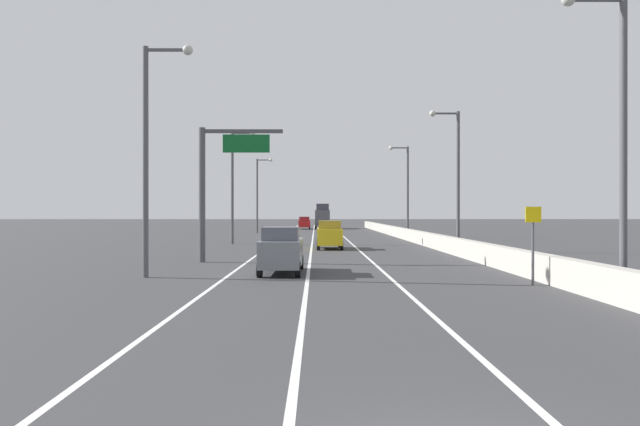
{
  "coord_description": "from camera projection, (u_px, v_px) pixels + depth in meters",
  "views": [
    {
      "loc": [
        -1.64,
        -6.14,
        2.79
      ],
      "look_at": [
        -1.27,
        48.95,
        2.7
      ],
      "focal_mm": 32.7,
      "sensor_mm": 36.0,
      "label": 1
    }
  ],
  "objects": [
    {
      "name": "lamp_post_left_far",
      "position": [
        259.0,
        190.0,
        77.35
      ],
      "size": [
        2.14,
        0.44,
        9.93
      ],
      "color": "#4C4C51",
      "rests_on": "ground_plane"
    },
    {
      "name": "box_truck",
      "position": [
        323.0,
        217.0,
        98.0
      ],
      "size": [
        2.58,
        7.58,
        4.22
      ],
      "color": "#4C4C51",
      "rests_on": "ground_plane"
    },
    {
      "name": "lane_stripe_right",
      "position": [
        346.0,
        239.0,
        61.17
      ],
      "size": [
        0.16,
        130.0,
        0.0
      ],
      "primitive_type": "cube",
      "color": "silver",
      "rests_on": "ground_plane"
    },
    {
      "name": "ground_plane",
      "position": [
        330.0,
        235.0,
        70.16
      ],
      "size": [
        320.0,
        320.0,
        0.0
      ],
      "primitive_type": "plane",
      "color": "#38383A"
    },
    {
      "name": "lamp_post_right_near",
      "position": [
        615.0,
        122.0,
        18.94
      ],
      "size": [
        2.14,
        0.44,
        9.93
      ],
      "color": "#4C4C51",
      "rests_on": "ground_plane"
    },
    {
      "name": "car_yellow_1",
      "position": [
        329.0,
        235.0,
        44.13
      ],
      "size": [
        1.92,
        4.35,
        2.15
      ],
      "color": "gold",
      "rests_on": "ground_plane"
    },
    {
      "name": "lamp_post_right_third",
      "position": [
        405.0,
        185.0,
        62.71
      ],
      "size": [
        2.14,
        0.44,
        9.93
      ],
      "color": "#4C4C51",
      "rests_on": "ground_plane"
    },
    {
      "name": "car_gray_0",
      "position": [
        282.0,
        250.0,
        26.59
      ],
      "size": [
        1.9,
        4.65,
        2.12
      ],
      "color": "slate",
      "rests_on": "ground_plane"
    },
    {
      "name": "car_red_2",
      "position": [
        304.0,
        223.0,
        95.42
      ],
      "size": [
        2.03,
        4.36,
        2.04
      ],
      "color": "red",
      "rests_on": "ground_plane"
    },
    {
      "name": "lamp_post_left_mid",
      "position": [
        235.0,
        179.0,
        51.09
      ],
      "size": [
        2.14,
        0.44,
        9.93
      ],
      "color": "#4C4C51",
      "rests_on": "ground_plane"
    },
    {
      "name": "lane_stripe_center",
      "position": [
        313.0,
        239.0,
        61.14
      ],
      "size": [
        0.16,
        130.0,
        0.0
      ],
      "primitive_type": "cube",
      "color": "silver",
      "rests_on": "ground_plane"
    },
    {
      "name": "lamp_post_right_second",
      "position": [
        454.0,
        170.0,
        40.82
      ],
      "size": [
        2.14,
        0.44,
        9.93
      ],
      "color": "#4C4C51",
      "rests_on": "ground_plane"
    },
    {
      "name": "lamp_post_left_near",
      "position": [
        152.0,
        144.0,
        24.82
      ],
      "size": [
        2.14,
        0.44,
        9.93
      ],
      "color": "#4C4C51",
      "rests_on": "ground_plane"
    },
    {
      "name": "jersey_barrier_right",
      "position": [
        431.0,
        240.0,
        46.21
      ],
      "size": [
        0.6,
        120.0,
        1.1
      ],
      "primitive_type": "cube",
      "color": "#B2ADA3",
      "rests_on": "ground_plane"
    },
    {
      "name": "speed_advisory_sign",
      "position": [
        533.0,
        239.0,
        22.16
      ],
      "size": [
        0.6,
        0.11,
        3.0
      ],
      "color": "#4C4C51",
      "rests_on": "ground_plane"
    },
    {
      "name": "overhead_sign_gantry",
      "position": [
        215.0,
        177.0,
        32.4
      ],
      "size": [
        4.68,
        0.36,
        7.5
      ],
      "color": "#47474C",
      "rests_on": "ground_plane"
    },
    {
      "name": "lane_stripe_left",
      "position": [
        279.0,
        239.0,
        61.12
      ],
      "size": [
        0.16,
        130.0,
        0.0
      ],
      "primitive_type": "cube",
      "color": "silver",
      "rests_on": "ground_plane"
    }
  ]
}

